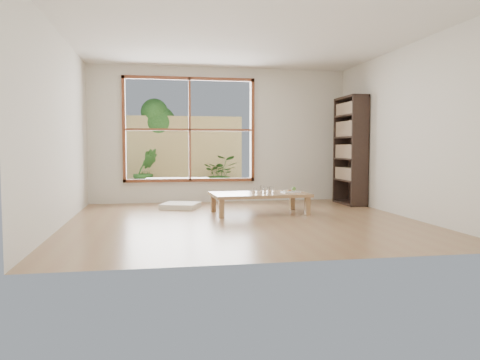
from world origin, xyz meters
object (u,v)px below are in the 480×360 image
at_px(food_tray, 291,191).
at_px(garden_bench, 177,181).
at_px(bookshelf, 350,151).
at_px(low_table, 259,195).

distance_m(food_tray, garden_bench, 2.99).
relative_size(food_tray, garden_bench, 0.24).
relative_size(bookshelf, garden_bench, 1.53).
distance_m(low_table, garden_bench, 2.73).
bearing_deg(garden_bench, low_table, -59.35).
relative_size(low_table, food_tray, 5.10).
bearing_deg(bookshelf, garden_bench, 154.14).
height_order(low_table, food_tray, food_tray).
relative_size(low_table, garden_bench, 1.20).
bearing_deg(garden_bench, food_tray, -50.17).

